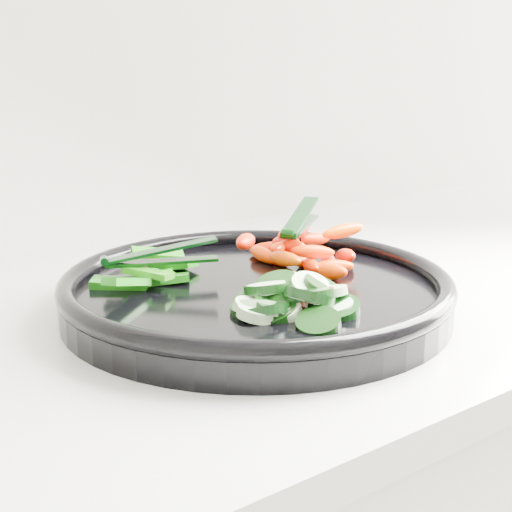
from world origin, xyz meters
TOP-DOWN VIEW (x-y plane):
  - veggie_tray at (-0.44, 1.64)m, footprint 0.47×0.47m
  - cucumber_pile at (-0.46, 1.57)m, footprint 0.12×0.13m
  - carrot_pile at (-0.36, 1.67)m, footprint 0.16×0.15m
  - pepper_pile at (-0.51, 1.72)m, footprint 0.13×0.11m
  - tong_carrot at (-0.36, 1.67)m, footprint 0.10×0.08m
  - tong_pepper at (-0.50, 1.71)m, footprint 0.11×0.06m

SIDE VIEW (x-z plane):
  - veggie_tray at x=-0.44m, z-range 0.93..0.97m
  - pepper_pile at x=-0.51m, z-range 0.95..0.98m
  - cucumber_pile at x=-0.46m, z-range 0.94..0.98m
  - carrot_pile at x=-0.36m, z-range 0.95..1.00m
  - tong_pepper at x=-0.50m, z-range 0.97..0.99m
  - tong_carrot at x=-0.36m, z-range 0.99..1.02m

